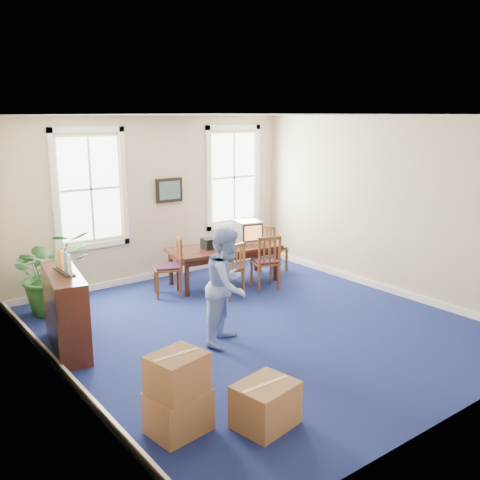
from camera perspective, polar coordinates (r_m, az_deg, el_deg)
floor at (r=8.41m, az=1.94°, el=-9.17°), size 6.50×6.50×0.00m
ceiling at (r=7.78m, az=2.12°, el=13.20°), size 6.50×6.50×0.00m
wall_back at (r=10.63m, az=-9.07°, el=4.36°), size 6.50×0.00×6.50m
wall_front at (r=5.86m, az=22.45°, el=-3.63°), size 6.50×0.00×6.50m
wall_left at (r=6.53m, az=-18.93°, el=-1.67°), size 0.00×6.50×6.50m
wall_right at (r=10.07m, az=15.46°, el=3.57°), size 0.00×6.50×6.50m
baseboard_back at (r=10.94m, az=-8.71°, el=-3.66°), size 6.00×0.04×0.12m
baseboard_left at (r=7.08m, az=-17.75°, el=-13.78°), size 0.04×6.50×0.12m
baseboard_right at (r=10.40m, az=14.85°, el=-4.84°), size 0.04×6.50×0.12m
window_left at (r=10.03m, az=-15.67°, el=5.26°), size 1.40×0.12×2.20m
window_right at (r=11.57m, az=-0.70°, el=6.73°), size 1.40×0.12×2.20m
wall_picture at (r=10.70m, az=-7.55°, el=5.28°), size 0.58×0.06×0.48m
conference_table at (r=10.41m, az=-1.69°, el=-2.64°), size 2.23×1.23×0.72m
crt_tv at (r=10.67m, az=0.89°, el=0.93°), size 0.58×0.61×0.43m
game_console at (r=10.85m, az=2.25°, el=0.12°), size 0.17×0.21×0.05m
equipment_bag at (r=10.20m, az=-2.97°, el=-0.32°), size 0.41×0.28×0.20m
chair_near_left at (r=9.56m, az=-1.32°, el=-3.18°), size 0.54×0.54×1.01m
chair_near_right at (r=10.07m, az=2.71°, el=-2.27°), size 0.59×0.59×1.04m
chair_end_left at (r=9.72m, az=-7.76°, el=-2.84°), size 0.63×0.63×1.07m
chair_end_right at (r=11.12m, az=3.59°, el=-0.87°), size 0.52×0.52×1.01m
man at (r=7.59m, az=-1.35°, el=-4.88°), size 1.04×0.98×1.68m
credenza at (r=7.80m, az=-18.10°, el=-7.18°), size 0.67×1.50×1.14m
brochure_rack at (r=7.60m, az=-18.34°, el=-1.98°), size 0.33×0.73×0.32m
potted_plant at (r=9.28m, az=-19.51°, el=-3.22°), size 1.36×1.21×1.39m
cardboard_boxes at (r=5.87m, az=-5.27°, el=-14.72°), size 1.89×1.89×0.90m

